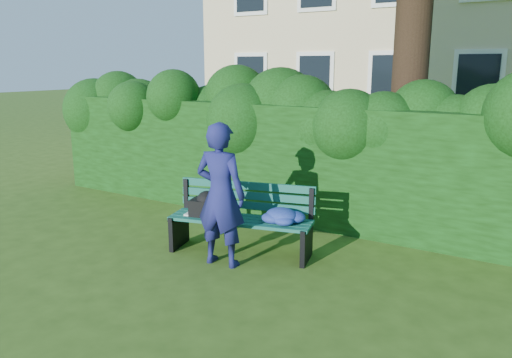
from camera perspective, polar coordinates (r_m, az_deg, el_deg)
The scene contains 4 objects.
ground at distance 6.24m, azimuth -2.94°, elevation -9.60°, with size 80.00×80.00×0.00m, color #345017.
hedge at distance 7.82m, azimuth 6.18°, elevation 1.87°, with size 10.00×1.00×1.80m.
park_bench at distance 6.40m, azimuth -1.23°, elevation -4.24°, with size 1.91×0.99×0.89m.
man_reading at distance 5.96m, azimuth -4.07°, elevation -1.82°, with size 0.64×0.42×1.75m, color navy.
Camera 1 is at (3.29, -4.73, 2.38)m, focal length 35.00 mm.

